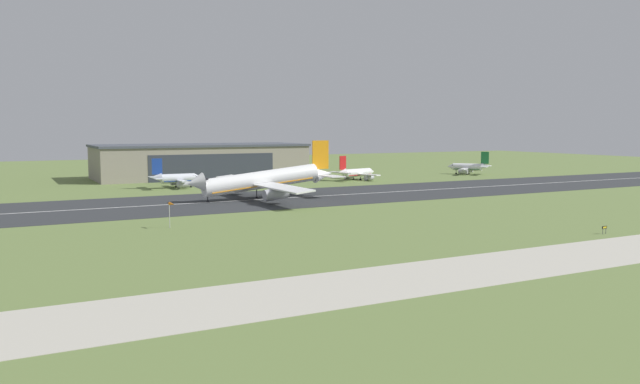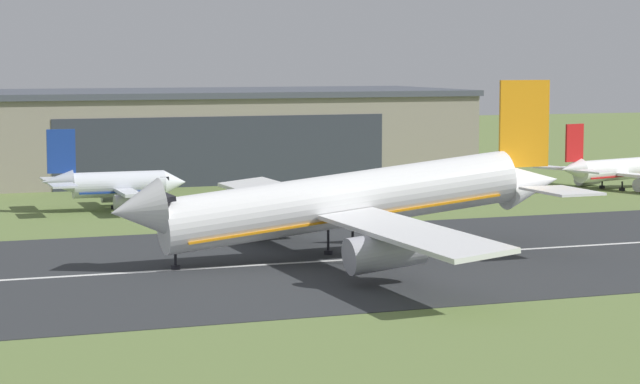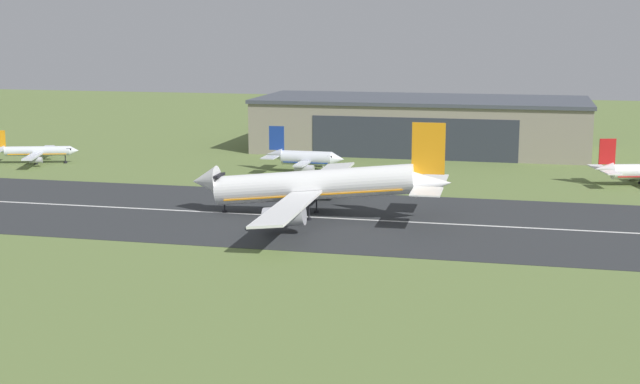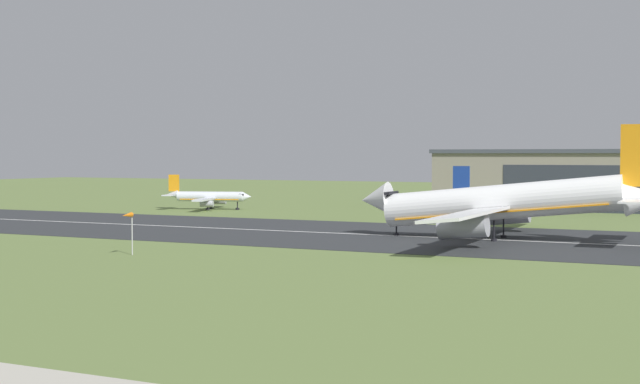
{
  "view_description": "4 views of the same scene",
  "coord_description": "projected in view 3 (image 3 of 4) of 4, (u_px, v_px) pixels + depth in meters",
  "views": [
    {
      "loc": [
        -78.94,
        -34.81,
        20.25
      ],
      "look_at": [
        -11.92,
        93.61,
        5.35
      ],
      "focal_mm": 35.0,
      "sensor_mm": 36.0,
      "label": 1
    },
    {
      "loc": [
        -53.34,
        22.5,
        18.67
      ],
      "look_at": [
        -24.28,
        102.0,
        9.57
      ],
      "focal_mm": 70.0,
      "sensor_mm": 36.0,
      "label": 2
    },
    {
      "loc": [
        22.81,
        -14.83,
        32.3
      ],
      "look_at": [
        -6.42,
        110.26,
        8.08
      ],
      "focal_mm": 50.0,
      "sensor_mm": 36.0,
      "label": 3
    },
    {
      "loc": [
        20.41,
        2.08,
        12.32
      ],
      "look_at": [
        -23.84,
        93.83,
        8.1
      ],
      "focal_mm": 50.0,
      "sensor_mm": 36.0,
      "label": 4
    }
  ],
  "objects": [
    {
      "name": "ground_plane",
      "position": [
        277.0,
        360.0,
        86.95
      ],
      "size": [
        649.22,
        649.22,
        0.0
      ],
      "primitive_type": "plane",
      "color": "olive"
    },
    {
      "name": "runway_strip",
      "position": [
        383.0,
        221.0,
        148.63
      ],
      "size": [
        409.22,
        46.1,
        0.06
      ],
      "primitive_type": "cube",
      "color": "#2B2D30",
      "rests_on": "ground_plane"
    },
    {
      "name": "runway_centreline",
      "position": [
        383.0,
        221.0,
        148.62
      ],
      "size": [
        368.3,
        0.7,
        0.01
      ],
      "primitive_type": "cube",
      "color": "silver",
      "rests_on": "runway_strip"
    },
    {
      "name": "hangar_building",
      "position": [
        421.0,
        124.0,
        231.01
      ],
      "size": [
        84.46,
        34.63,
        13.65
      ],
      "color": "gray",
      "rests_on": "ground_plane"
    },
    {
      "name": "airplane_landing",
      "position": [
        316.0,
        186.0,
        150.91
      ],
      "size": [
        45.34,
        58.08,
        16.55
      ],
      "color": "white",
      "rests_on": "ground_plane"
    },
    {
      "name": "airplane_parked_centre",
      "position": [
        305.0,
        158.0,
        196.7
      ],
      "size": [
        17.82,
        17.34,
        10.16
      ],
      "color": "silver",
      "rests_on": "ground_plane"
    },
    {
      "name": "airplane_parked_far_east",
      "position": [
        36.0,
        151.0,
        209.54
      ],
      "size": [
        20.28,
        22.81,
        7.92
      ],
      "color": "silver",
      "rests_on": "ground_plane"
    }
  ]
}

